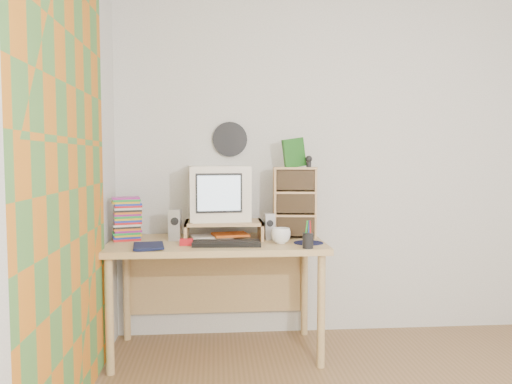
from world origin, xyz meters
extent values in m
plane|color=white|center=(0.00, 1.75, 1.25)|extent=(3.50, 0.00, 3.50)
plane|color=white|center=(-1.75, 0.00, 1.25)|extent=(0.00, 3.50, 3.50)
plane|color=#C96F1C|center=(-1.71, 0.48, 1.15)|extent=(0.00, 2.20, 2.20)
cylinder|color=black|center=(-0.93, 1.73, 1.43)|extent=(0.25, 0.02, 0.25)
cube|color=tan|center=(-1.03, 1.38, 0.73)|extent=(1.40, 0.70, 0.04)
cube|color=tan|center=(-1.03, 1.71, 0.38)|extent=(1.33, 0.02, 0.41)
cylinder|color=tan|center=(-1.67, 1.09, 0.35)|extent=(0.05, 0.05, 0.71)
cylinder|color=tan|center=(-0.39, 1.09, 0.35)|extent=(0.05, 0.05, 0.71)
cylinder|color=tan|center=(-1.67, 1.67, 0.35)|extent=(0.05, 0.05, 0.71)
cylinder|color=tan|center=(-0.39, 1.67, 0.35)|extent=(0.05, 0.05, 0.71)
cube|color=tan|center=(-1.23, 1.48, 0.81)|extent=(0.02, 0.30, 0.12)
cube|color=tan|center=(-0.73, 1.48, 0.81)|extent=(0.02, 0.30, 0.12)
cube|color=tan|center=(-0.98, 1.48, 0.86)|extent=(0.52, 0.30, 0.02)
cube|color=white|center=(-1.01, 1.53, 1.06)|extent=(0.43, 0.43, 0.37)
cube|color=#AAAAAF|center=(-1.30, 1.43, 0.85)|extent=(0.09, 0.09, 0.20)
cube|color=#AAAAAF|center=(-0.68, 1.42, 0.84)|extent=(0.07, 0.07, 0.18)
cube|color=black|center=(-0.97, 1.21, 0.76)|extent=(0.43, 0.16, 0.03)
cube|color=tan|center=(-0.49, 1.49, 0.99)|extent=(0.31, 0.19, 0.48)
imported|color=white|center=(-0.62, 1.26, 0.80)|extent=(0.16, 0.16, 0.10)
imported|color=#0F1538|center=(-1.53, 1.16, 0.77)|extent=(0.24, 0.19, 0.04)
cylinder|color=#0F0F34|center=(-0.44, 1.26, 0.75)|extent=(0.23, 0.23, 0.00)
cube|color=red|center=(-1.22, 1.24, 0.77)|extent=(0.08, 0.06, 0.04)
cube|color=#1B5819|center=(-0.50, 1.48, 1.33)|extent=(0.15, 0.07, 0.19)
camera|label=1|loc=(-1.03, -1.88, 1.30)|focal=35.00mm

